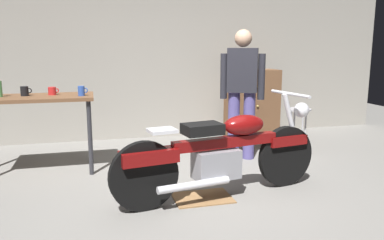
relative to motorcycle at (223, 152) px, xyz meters
name	(u,v)px	position (x,y,z in m)	size (l,w,h in m)	color
ground_plane	(206,199)	(-0.18, -0.02, -0.45)	(12.00, 12.00, 0.00)	gray
back_wall	(156,41)	(-0.18, 2.78, 1.10)	(8.00, 0.12, 3.10)	gray
workbench	(35,106)	(-1.83, 1.28, 0.34)	(1.30, 0.64, 0.90)	brown
motorcycle	(223,152)	(0.00, 0.00, 0.00)	(2.17, 0.72, 1.00)	black
person_standing	(242,89)	(0.68, 1.22, 0.48)	(0.52, 0.36, 1.67)	#534C8B
shop_stool	(299,119)	(1.48, 1.15, 0.05)	(0.32, 0.32, 0.64)	#B2B2B7
wooden_dresser	(252,104)	(1.28, 2.28, 0.10)	(0.80, 0.47, 1.10)	brown
drip_tray	(202,198)	(-0.20, 0.00, -0.44)	(0.56, 0.40, 0.01)	olive
mug_black_matte	(25,91)	(-1.94, 1.32, 0.51)	(0.12, 0.09, 0.11)	black
mug_red_diner	(52,91)	(-1.64, 1.35, 0.50)	(0.12, 0.09, 0.09)	red
mug_blue_enamel	(82,91)	(-1.31, 1.16, 0.51)	(0.11, 0.07, 0.11)	#2D51AD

